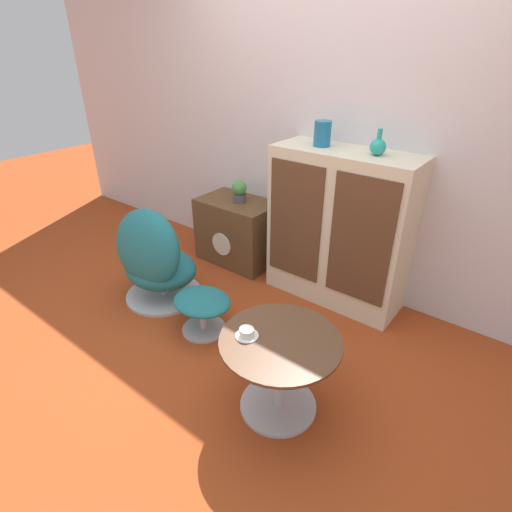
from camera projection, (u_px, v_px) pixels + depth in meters
name	position (u px, v px, depth m)	size (l,w,h in m)	color
ground_plane	(204.00, 358.00, 2.54)	(12.00, 12.00, 0.00)	#9E3D19
wall_back	(328.00, 117.00, 2.88)	(6.40, 0.06, 2.60)	silver
sideboard	(339.00, 229.00, 2.91)	(1.01, 0.41, 1.14)	beige
tv_console	(238.00, 231.00, 3.56)	(0.68, 0.44, 0.57)	brown
egg_chair	(155.00, 260.00, 2.97)	(0.64, 0.61, 0.77)	#B7B7BC
ottoman	(202.00, 305.00, 2.69)	(0.41, 0.35, 0.29)	#B7B7BC
coffee_table	(280.00, 365.00, 2.07)	(0.62, 0.62, 0.47)	#B7B7BC
vase_leftmost	(322.00, 134.00, 2.70)	(0.12, 0.12, 0.17)	#196699
vase_inner_left	(378.00, 146.00, 2.50)	(0.10, 0.10, 0.17)	teal
potted_plant	(239.00, 191.00, 3.36)	(0.13, 0.13, 0.19)	#4C4C51
teacup	(247.00, 333.00, 2.00)	(0.12, 0.12, 0.05)	white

